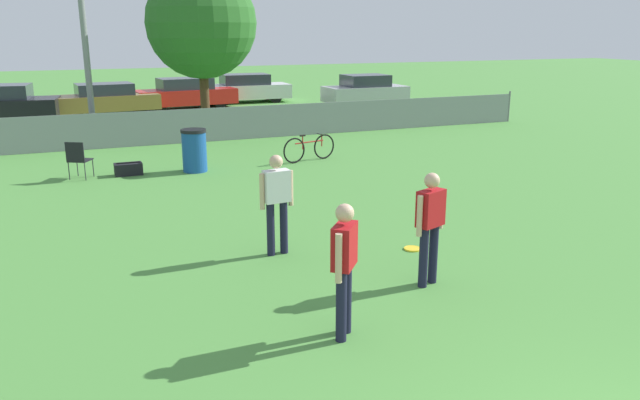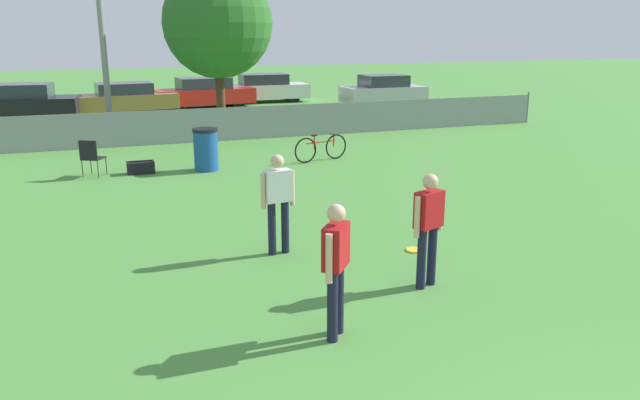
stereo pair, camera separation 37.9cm
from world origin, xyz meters
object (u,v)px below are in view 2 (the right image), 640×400
tree_near_pole (218,23)px  parked_car_dark (24,103)px  player_receiver_white (278,197)px  parked_car_silver (383,91)px  trash_bin (206,149)px  bicycle_sideline (321,148)px  parked_car_tan (125,98)px  gear_bag_sideline (141,167)px  player_thrower_red (336,261)px  player_defender_red (428,222)px  parked_car_red (204,93)px  parked_car_white (264,88)px  folding_chair_sideline (91,156)px  frisbee_disc (414,250)px

tree_near_pole → parked_car_dark: size_ratio=1.30×
tree_near_pole → player_receiver_white: 13.42m
parked_car_silver → trash_bin: bearing=-133.4°
bicycle_sideline → parked_car_tan: bearing=95.6°
gear_bag_sideline → parked_car_silver: 16.60m
player_receiver_white → trash_bin: (0.00, 6.72, -0.42)m
player_thrower_red → parked_car_dark: size_ratio=0.38×
player_defender_red → parked_car_red: size_ratio=0.35×
gear_bag_sideline → parked_car_dark: (-3.60, 11.50, 0.56)m
parked_car_dark → parked_car_silver: size_ratio=1.11×
parked_car_dark → parked_car_white: (10.86, 3.21, -0.03)m
tree_near_pole → parked_car_red: (0.65, 7.23, -3.10)m
player_thrower_red → parked_car_white: player_thrower_red is taller
player_defender_red → bicycle_sideline: size_ratio=0.98×
player_receiver_white → parked_car_dark: player_receiver_white is taller
parked_car_red → parked_car_silver: bearing=-20.2°
tree_near_pole → parked_car_dark: 9.33m
parked_car_white → folding_chair_sideline: bearing=-118.3°
folding_chair_sideline → trash_bin: trash_bin is taller
gear_bag_sideline → parked_car_tan: size_ratio=0.15×
bicycle_sideline → parked_car_tan: (-4.55, 12.47, 0.30)m
player_thrower_red → parked_car_tan: (-1.11, 22.30, -0.31)m
tree_near_pole → parked_car_white: (3.92, 8.64, -3.10)m
frisbee_disc → parked_car_white: size_ratio=0.06×
player_thrower_red → player_receiver_white: 3.03m
folding_chair_sideline → parked_car_dark: (-2.44, 11.50, 0.18)m
player_receiver_white → parked_car_white: size_ratio=0.37×
player_defender_red → trash_bin: size_ratio=1.51×
folding_chair_sideline → parked_car_silver: parked_car_silver is taller
parked_car_silver → tree_near_pole: bearing=-150.7°
frisbee_disc → bicycle_sideline: bearing=81.8°
parked_car_dark → frisbee_disc: bearing=-61.1°
player_defender_red → parked_car_red: 22.31m
player_defender_red → frisbee_disc: player_defender_red is taller
parked_car_tan → parked_car_red: parked_car_red is taller
player_thrower_red → parked_car_white: 25.35m
player_receiver_white → gear_bag_sideline: player_receiver_white is taller
parked_car_dark → bicycle_sideline: bearing=-46.2°
parked_car_silver → parked_car_tan: bearing=174.0°
player_thrower_red → bicycle_sideline: size_ratio=0.98×
player_receiver_white → parked_car_silver: (10.62, 18.11, -0.27)m
frisbee_disc → parked_car_tan: bearing=99.9°
tree_near_pole → player_defender_red: 15.32m
folding_chair_sideline → parked_car_red: 14.27m
frisbee_disc → player_thrower_red: bearing=-135.0°
bicycle_sideline → parked_car_dark: bearing=111.7°
gear_bag_sideline → parked_car_silver: size_ratio=0.17×
parked_car_dark → parked_car_white: size_ratio=0.98×
player_receiver_white → frisbee_disc: size_ratio=5.76×
parked_car_tan → parked_car_red: 3.76m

